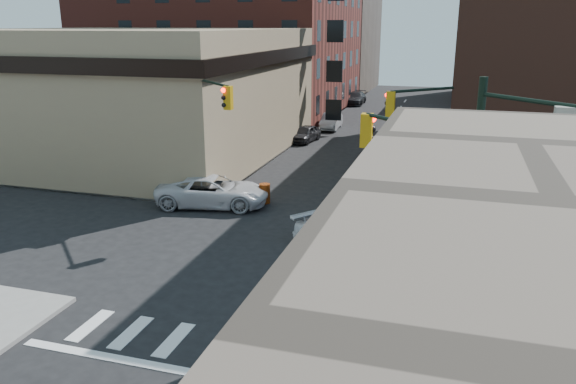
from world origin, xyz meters
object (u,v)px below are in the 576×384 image
Objects in this scene: parked_car_enear at (423,138)px; barricade_nw_a at (203,183)px; police_car at (340,242)px; barrel_bank at (265,193)px; barrel_road at (377,219)px; parked_car_wnear at (305,134)px; pedestrian_a at (160,183)px; pedestrian_b at (166,169)px; barricade_se_a at (439,379)px; pickup at (213,191)px; parked_car_wfar at (331,121)px.

barricade_nw_a is at bearing 50.84° from parked_car_enear.
police_car is 4.41× the size of barricade_nw_a.
barrel_bank is at bearing 79.47° from police_car.
parked_car_enear reaches higher than barricade_nw_a.
parked_car_wnear is at bearing 114.27° from barrel_road.
pedestrian_a is 2.31m from pedestrian_b.
barricade_nw_a is at bearing -88.87° from parked_car_wnear.
pedestrian_b reaches higher than police_car.
barrel_bank is 17.51m from barricade_se_a.
barricade_nw_a is (-4.05, 0.90, 0.03)m from barrel_bank.
barricade_nw_a is at bearing 24.33° from pickup.
parked_car_enear is 21.49m from pedestrian_b.
barricade_se_a is at bearing -74.76° from barrel_road.
pedestrian_b is 6.68m from barrel_bank.
barrel_road reaches higher than barricade_nw_a.
parked_car_enear reaches higher than barricade_se_a.
parked_car_wfar is 22.33m from pedestrian_b.
parked_car_enear is (9.44, 1.05, -0.03)m from parked_car_wnear.
police_car is at bearing 28.01° from barricade_se_a.
barricade_se_a is (9.73, -14.56, 0.12)m from barrel_bank.
barrel_bank is (6.54, -1.19, -0.57)m from pedestrian_b.
pickup reaches higher than police_car.
parked_car_wnear is at bearing 96.98° from barricade_nw_a.
barricade_se_a is (15.49, -13.59, -0.29)m from pedestrian_a.
pedestrian_a reaches higher than barricade_nw_a.
pedestrian_b is 2.57m from barricade_nw_a.
police_car is 1.23× the size of parked_car_wnear.
parked_car_wfar is at bearing 107.14° from barrel_road.
barrel_road is (8.91, -1.20, -0.28)m from pickup.
parked_car_wfar is 4.13× the size of barrel_bank.
pickup is 2.72m from barricade_nw_a.
pedestrian_a is (-3.59, -17.57, 0.26)m from parked_car_wnear.
pedestrian_a is (-11.19, 5.26, 0.23)m from police_car.
barrel_road is at bearing -21.21° from barrel_bank.
parked_car_wnear is at bearing 81.99° from pedestrian_b.
parked_car_wfar is 1.13× the size of parked_car_enear.
barrel_road is at bearing -8.05° from pedestrian_b.
pickup is 5.37× the size of barricade_nw_a.
parked_car_wfar is (0.78, 6.32, 0.05)m from parked_car_wnear.
pedestrian_a is 12.31m from barrel_road.
parked_car_wnear is (0.30, 17.90, -0.15)m from pickup.
pedestrian_a reaches higher than barrel_bank.
barricade_nw_a is (-2.66, -22.01, -0.16)m from parked_car_wfar.
barricade_nw_a is (-9.47, 7.13, -0.14)m from police_car.
pickup is at bearing -95.25° from parked_car_wfar.
pickup reaches higher than parked_car_wfar.
pedestrian_a is at bearing 72.96° from pickup.
barrel_road reaches higher than barrel_bank.
pickup is at bearing 32.56° from pedestrian_a.
police_car is 2.55× the size of pedestrian_b.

